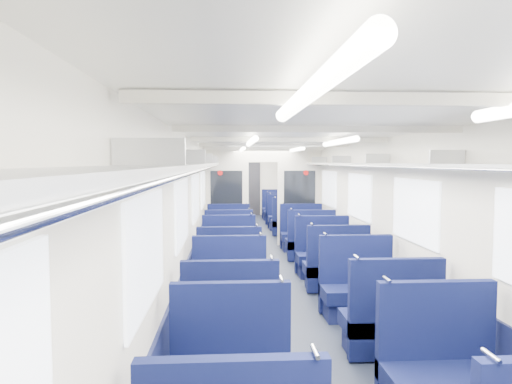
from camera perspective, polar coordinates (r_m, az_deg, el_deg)
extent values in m
cube|color=black|center=(8.48, 2.31, -9.92)|extent=(2.80, 18.00, 0.01)
cube|color=white|center=(8.25, 2.35, 6.16)|extent=(2.80, 18.00, 0.01)
cube|color=beige|center=(8.25, -7.39, -2.04)|extent=(0.02, 18.00, 2.35)
cube|color=#0F1434|center=(8.38, -7.24, -7.66)|extent=(0.03, 17.90, 0.70)
cube|color=beige|center=(8.54, 11.72, -1.89)|extent=(0.02, 18.00, 2.35)
cube|color=#0F1434|center=(8.65, 11.55, -7.34)|extent=(0.03, 17.90, 0.70)
cube|color=beige|center=(17.24, -0.75, 1.01)|extent=(2.80, 0.02, 2.35)
cube|color=#B2B5BA|center=(8.20, -6.18, 3.50)|extent=(0.34, 17.40, 0.04)
cylinder|color=silver|center=(8.20, -4.92, 3.36)|extent=(0.02, 17.40, 0.02)
cube|color=#B2B5BA|center=(2.23, -13.20, 4.80)|extent=(0.34, 0.03, 0.14)
cube|color=#B2B5BA|center=(4.21, -8.65, 4.32)|extent=(0.34, 0.03, 0.14)
cube|color=#B2B5BA|center=(6.21, -7.02, 4.15)|extent=(0.34, 0.03, 0.14)
cube|color=#B2B5BA|center=(8.20, -6.18, 4.06)|extent=(0.34, 0.03, 0.14)
cube|color=#B2B5BA|center=(10.20, -5.67, 4.00)|extent=(0.34, 0.03, 0.14)
cube|color=#B2B5BA|center=(12.20, -5.33, 3.96)|extent=(0.34, 0.03, 0.14)
cube|color=#B2B5BA|center=(14.20, -5.09, 3.93)|extent=(0.34, 0.03, 0.14)
cube|color=#B2B5BA|center=(16.20, -4.90, 3.91)|extent=(0.34, 0.03, 0.14)
cube|color=#B2B5BA|center=(8.45, 10.62, 3.46)|extent=(0.34, 17.40, 0.04)
cylinder|color=silver|center=(8.41, 9.42, 3.34)|extent=(0.02, 17.40, 0.02)
cube|color=#B2B5BA|center=(4.68, 22.75, 4.01)|extent=(0.34, 0.03, 0.14)
cube|color=#B2B5BA|center=(6.53, 14.94, 4.03)|extent=(0.34, 0.03, 0.14)
cube|color=#B2B5BA|center=(8.45, 10.62, 4.00)|extent=(0.34, 0.03, 0.14)
cube|color=#B2B5BA|center=(10.40, 7.92, 3.98)|extent=(0.34, 0.03, 0.14)
cube|color=#B2B5BA|center=(12.37, 6.07, 3.95)|extent=(0.34, 0.03, 0.14)
cube|color=#B2B5BA|center=(14.34, 4.73, 3.93)|extent=(0.34, 0.03, 0.14)
cube|color=#B2B5BA|center=(16.33, 3.71, 3.92)|extent=(0.34, 0.03, 0.14)
cube|color=white|center=(3.10, -13.48, -7.25)|extent=(0.02, 1.30, 0.75)
cube|color=white|center=(5.35, -9.25, -2.57)|extent=(0.02, 1.30, 0.75)
cube|color=white|center=(7.64, -7.55, -0.67)|extent=(0.02, 1.30, 0.75)
cube|color=white|center=(9.93, -6.64, 0.36)|extent=(0.02, 1.30, 0.75)
cube|color=white|center=(12.72, -5.97, 1.11)|extent=(0.02, 1.30, 0.75)
cube|color=white|center=(15.01, -5.60, 1.52)|extent=(0.02, 1.30, 0.75)
cube|color=white|center=(5.77, 19.17, -2.27)|extent=(0.02, 1.30, 0.75)
cube|color=white|center=(7.94, 12.75, -0.56)|extent=(0.02, 1.30, 0.75)
cube|color=white|center=(10.16, 9.11, 0.42)|extent=(0.02, 1.30, 0.75)
cube|color=white|center=(12.90, 6.38, 1.14)|extent=(0.02, 1.30, 0.75)
cube|color=white|center=(15.17, 4.88, 1.54)|extent=(0.02, 1.30, 0.75)
cube|color=beige|center=(2.37, 17.78, 10.95)|extent=(2.70, 0.06, 0.06)
cube|color=beige|center=(4.29, 7.93, 7.80)|extent=(2.70, 0.06, 0.06)
cube|color=beige|center=(6.26, 4.26, 6.54)|extent=(2.70, 0.06, 0.06)
cube|color=beige|center=(8.24, 2.35, 5.88)|extent=(2.70, 0.06, 0.06)
cube|color=beige|center=(10.23, 1.19, 5.47)|extent=(2.70, 0.06, 0.06)
cube|color=beige|center=(12.23, 0.41, 5.19)|extent=(2.70, 0.06, 0.06)
cube|color=beige|center=(14.22, -0.15, 5.00)|extent=(2.70, 0.06, 0.06)
cube|color=beige|center=(16.22, -0.58, 4.84)|extent=(2.70, 0.06, 0.06)
cylinder|color=white|center=(1.74, 6.54, 12.14)|extent=(0.07, 1.60, 0.07)
cylinder|color=white|center=(5.71, -0.57, 6.32)|extent=(0.07, 1.60, 0.07)
cylinder|color=white|center=(9.20, -1.72, 5.35)|extent=(0.07, 1.60, 0.07)
cylinder|color=white|center=(13.70, -2.33, 4.83)|extent=(0.07, 1.60, 0.07)
cylinder|color=white|center=(5.87, 10.28, 6.19)|extent=(0.07, 1.60, 0.07)
cylinder|color=white|center=(9.30, 5.10, 5.32)|extent=(0.07, 1.60, 0.07)
cylinder|color=white|center=(13.77, 2.26, 4.82)|extent=(0.07, 1.60, 0.07)
cube|color=black|center=(17.18, -0.74, 0.41)|extent=(0.75, 0.06, 2.00)
cube|color=beige|center=(10.90, -3.70, -0.61)|extent=(1.05, 0.08, 2.35)
cube|color=black|center=(10.84, -3.71, 0.56)|extent=(0.76, 0.02, 0.80)
cylinder|color=red|center=(10.82, -4.51, 2.40)|extent=(0.12, 0.01, 0.12)
cube|color=beige|center=(11.04, 5.42, -0.57)|extent=(1.05, 0.08, 2.35)
cube|color=black|center=(10.97, 5.47, 0.59)|extent=(0.76, 0.02, 0.80)
cylinder|color=red|center=(10.98, 6.26, 2.41)|extent=(0.12, 0.01, 0.12)
cube|color=beige|center=(10.90, 0.89, 4.66)|extent=(0.70, 0.08, 0.35)
cylinder|color=silver|center=(2.41, 7.39, -19.18)|extent=(0.02, 0.15, 0.02)
cylinder|color=silver|center=(2.61, 27.32, -17.73)|extent=(0.02, 0.15, 0.02)
cube|color=#0D143F|center=(3.78, -3.15, -22.58)|extent=(0.96, 0.51, 0.17)
cube|color=#0D143F|center=(3.88, -3.18, -18.53)|extent=(0.96, 0.09, 1.03)
cylinder|color=silver|center=(3.73, 3.19, -10.76)|extent=(0.02, 0.15, 0.02)
cube|color=#0D143F|center=(4.07, 22.71, -20.81)|extent=(0.96, 0.51, 0.17)
cube|color=#0D143F|center=(4.17, 21.47, -17.18)|extent=(0.96, 0.09, 1.03)
cylinder|color=silver|center=(3.86, 16.05, -10.44)|extent=(0.02, 0.15, 0.02)
cube|color=#0D143F|center=(4.90, -3.26, -16.24)|extent=(0.96, 0.51, 0.17)
cube|color=#0D1134|center=(4.97, -3.25, -18.48)|extent=(0.89, 0.40, 0.25)
cube|color=#0D143F|center=(4.64, -3.26, -14.75)|extent=(0.96, 0.09, 1.03)
cylinder|color=silver|center=(4.51, 1.97, -8.21)|extent=(0.02, 0.15, 0.02)
cube|color=#0D143F|center=(5.16, 16.22, -15.32)|extent=(0.96, 0.51, 0.17)
cube|color=#0D1134|center=(5.23, 16.17, -17.46)|extent=(0.89, 0.40, 0.25)
cube|color=#0D143F|center=(4.91, 17.10, -13.82)|extent=(0.96, 0.09, 1.03)
cylinder|color=silver|center=(4.65, 12.47, -7.93)|extent=(0.02, 0.15, 0.02)
cube|color=#0D143F|center=(5.93, -3.32, -12.64)|extent=(0.96, 0.51, 0.17)
cube|color=#0D1134|center=(5.99, -3.31, -14.54)|extent=(0.89, 0.40, 0.25)
cube|color=#0D143F|center=(6.08, -3.34, -10.25)|extent=(0.96, 0.09, 1.03)
cylinder|color=silver|center=(5.99, 0.58, -5.23)|extent=(0.02, 0.15, 0.02)
cube|color=#0D143F|center=(6.11, 12.82, -12.24)|extent=(0.96, 0.51, 0.17)
cube|color=#0D1134|center=(6.17, 12.79, -14.08)|extent=(0.89, 0.40, 0.25)
cube|color=#0D143F|center=(6.25, 12.31, -9.93)|extent=(0.96, 0.09, 1.03)
cylinder|color=silver|center=(6.05, 8.63, -5.18)|extent=(0.02, 0.15, 0.02)
cube|color=#0D143F|center=(7.11, -3.37, -9.86)|extent=(0.96, 0.51, 0.17)
cube|color=#0D1134|center=(7.16, -3.36, -11.47)|extent=(0.89, 0.40, 0.25)
cube|color=#0D143F|center=(6.87, -3.37, -8.61)|extent=(0.96, 0.09, 1.03)
cylinder|color=silver|center=(6.78, 0.08, -4.17)|extent=(0.02, 0.15, 0.02)
cube|color=#0D143F|center=(7.37, 9.83, -9.43)|extent=(0.96, 0.51, 0.17)
cube|color=#0D1134|center=(7.42, 9.81, -10.98)|extent=(0.89, 0.40, 0.25)
cube|color=#0D143F|center=(7.13, 10.24, -8.20)|extent=(0.96, 0.09, 1.03)
cylinder|color=silver|center=(6.95, 7.01, -4.00)|extent=(0.02, 0.15, 0.02)
cube|color=#0D143F|center=(8.18, -3.40, -8.06)|extent=(0.96, 0.51, 0.17)
cube|color=#0D1134|center=(8.22, -3.39, -9.47)|extent=(0.89, 0.40, 0.25)
cube|color=#0D143F|center=(8.34, -3.41, -6.40)|extent=(0.96, 0.09, 1.03)
cylinder|color=silver|center=(8.27, -0.59, -2.73)|extent=(0.02, 0.15, 0.02)
cube|color=#0D143F|center=(8.14, 8.49, -8.14)|extent=(0.96, 0.51, 0.17)
cube|color=#0D1134|center=(8.19, 8.48, -9.56)|extent=(0.89, 0.40, 0.25)
cube|color=#0D143F|center=(8.30, 8.21, -6.48)|extent=(0.96, 0.09, 1.03)
cylinder|color=silver|center=(8.15, 5.42, -2.85)|extent=(0.02, 0.15, 0.02)
cube|color=#0D143F|center=(9.46, -3.42, -6.43)|extent=(0.96, 0.51, 0.17)
cube|color=#0D1134|center=(9.50, -3.42, -7.66)|extent=(0.89, 0.40, 0.25)
cube|color=#0D143F|center=(9.23, -3.43, -5.41)|extent=(0.96, 0.09, 1.03)
cylinder|color=silver|center=(9.17, -0.88, -2.10)|extent=(0.02, 0.15, 0.02)
cube|color=#0D143F|center=(9.49, 6.71, -6.42)|extent=(0.96, 0.51, 0.17)
cube|color=#0D1134|center=(9.53, 6.70, -7.64)|extent=(0.89, 0.40, 0.25)
cube|color=#0D143F|center=(9.26, 6.95, -5.40)|extent=(0.96, 0.09, 1.03)
cylinder|color=silver|center=(9.12, 4.45, -2.13)|extent=(0.02, 0.15, 0.02)
cube|color=#0D143F|center=(10.32, -3.44, -5.58)|extent=(0.96, 0.51, 0.17)
cube|color=#0D1134|center=(10.36, -3.43, -6.71)|extent=(0.89, 0.40, 0.25)
cube|color=#0D143F|center=(10.50, -3.45, -4.30)|extent=(0.96, 0.09, 1.03)
cylinder|color=silver|center=(10.44, -1.21, -1.38)|extent=(0.02, 0.15, 0.02)
cube|color=#0D143F|center=(10.40, 5.79, -5.52)|extent=(0.96, 0.51, 0.17)
cube|color=#0D1134|center=(10.43, 5.79, -6.64)|extent=(0.89, 0.40, 0.25)
cube|color=#0D143F|center=(10.57, 5.62, -4.25)|extent=(0.96, 0.09, 1.03)
cylinder|color=silver|center=(10.45, 3.42, -1.38)|extent=(0.02, 0.15, 0.02)
cube|color=#0D143F|center=(12.59, -3.47, -3.88)|extent=(0.96, 0.51, 0.17)
cube|color=#0D1134|center=(12.62, -3.46, -4.81)|extent=(0.89, 0.40, 0.25)
cube|color=#0D143F|center=(12.36, -3.47, -3.07)|extent=(0.96, 0.09, 1.03)
cylinder|color=silver|center=(12.32, -1.57, -0.59)|extent=(0.02, 0.15, 0.02)
cube|color=#0D143F|center=(12.58, 4.14, -3.89)|extent=(0.96, 0.51, 0.17)
cube|color=#0D1134|center=(12.61, 4.13, -4.82)|extent=(0.89, 0.40, 0.25)
cube|color=#0D143F|center=(12.35, 4.27, -3.08)|extent=(0.96, 0.09, 1.03)
cylinder|color=silver|center=(12.25, 2.39, -0.62)|extent=(0.02, 0.15, 0.02)
cube|color=#0D143F|center=(13.50, -3.47, -3.37)|extent=(0.96, 0.51, 0.17)
cube|color=#0D1134|center=(13.52, -3.47, -4.24)|extent=(0.89, 0.40, 0.25)
cube|color=#0D143F|center=(13.68, -3.48, -2.41)|extent=(0.96, 0.09, 1.03)
cylinder|color=silver|center=(13.64, -1.77, -0.17)|extent=(0.02, 0.15, 0.02)
cube|color=#0D143F|center=(13.53, 3.58, -3.35)|extent=(0.96, 0.51, 0.17)
cube|color=#0D1134|center=(13.56, 3.58, -4.21)|extent=(0.89, 0.40, 0.25)
cube|color=#0D143F|center=(13.71, 3.48, -2.40)|extent=(0.96, 0.09, 1.03)
cylinder|color=silver|center=(13.62, 1.78, -0.17)|extent=(0.02, 0.15, 0.02)
cube|color=#0D143F|center=(14.76, -3.48, -2.75)|extent=(0.96, 0.51, 0.17)
cube|color=#0D1134|center=(14.78, -3.48, -3.55)|extent=(0.89, 0.40, 0.25)
cube|color=#0D143F|center=(14.53, -3.49, -2.05)|extent=(0.96, 0.09, 1.03)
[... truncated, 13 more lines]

